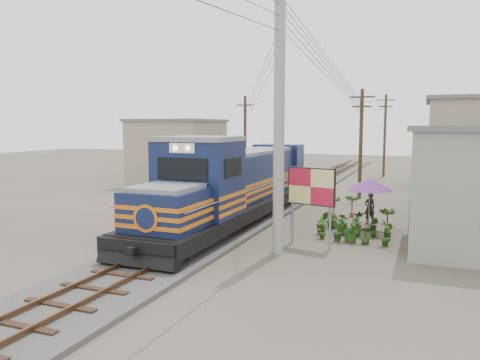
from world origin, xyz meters
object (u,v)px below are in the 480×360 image
at_px(billboard, 311,189).
at_px(market_umbrella, 370,184).
at_px(vendor, 370,208).
at_px(locomotive, 235,187).

relative_size(billboard, market_umbrella, 1.30).
bearing_deg(vendor, locomotive, -9.16).
xyz_separation_m(locomotive, market_umbrella, (6.16, 0.80, 0.30)).
bearing_deg(billboard, market_umbrella, 79.20).
bearing_deg(market_umbrella, locomotive, -172.58).
distance_m(locomotive, billboard, 5.29).
distance_m(billboard, market_umbrella, 4.13).
xyz_separation_m(locomotive, vendor, (6.01, 2.39, -1.04)).
distance_m(billboard, vendor, 5.76).
xyz_separation_m(billboard, market_umbrella, (1.78, 3.72, -0.18)).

